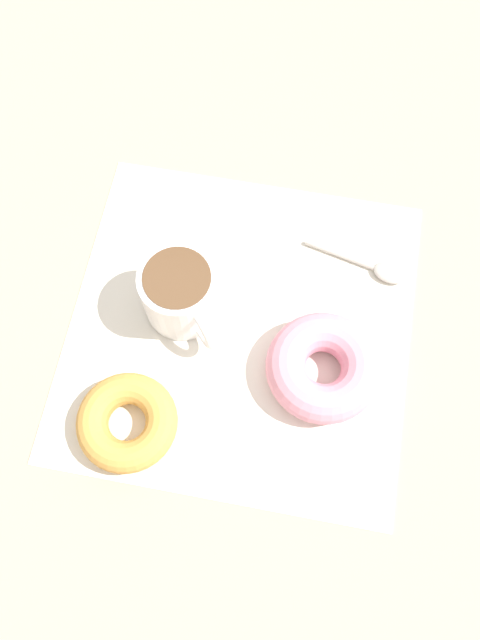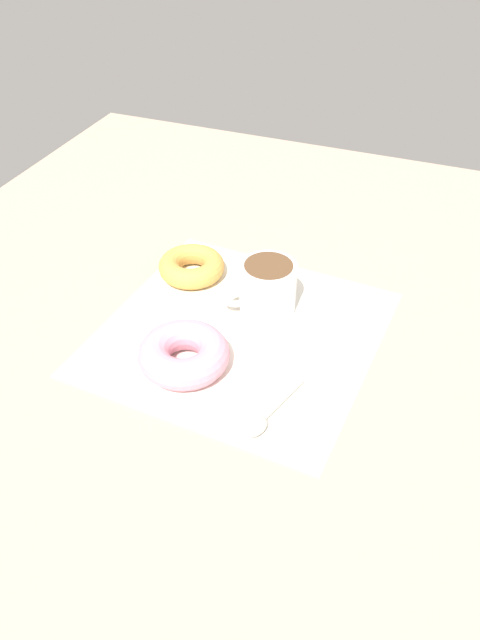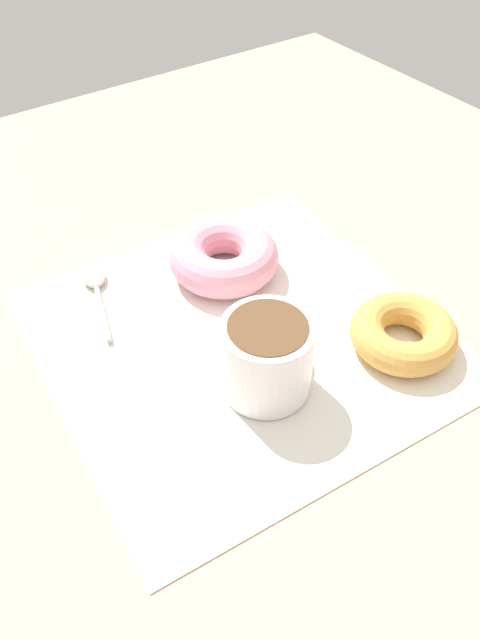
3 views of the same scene
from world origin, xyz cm
name	(u,v)px [view 2 (image 2 of 3)]	position (x,y,z in cm)	size (l,w,h in cm)	color
ground_plane	(267,332)	(0.00, 0.00, -1.00)	(120.00, 120.00, 2.00)	tan
napkin	(240,332)	(-2.95, -2.64, 0.15)	(35.39, 35.39, 0.30)	white
coffee_cup	(267,286)	(-1.45, 3.53, 4.04)	(9.60, 8.34, 7.22)	white
donut_near_cup	(184,354)	(-7.00, -11.39, 2.29)	(11.46, 11.46, 3.98)	pink
donut_far	(192,266)	(-14.53, 7.02, 1.87)	(9.85, 9.85, 3.13)	gold
spoon	(262,420)	(5.29, -16.64, 0.71)	(4.74, 11.39, 0.90)	#B7B2A8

